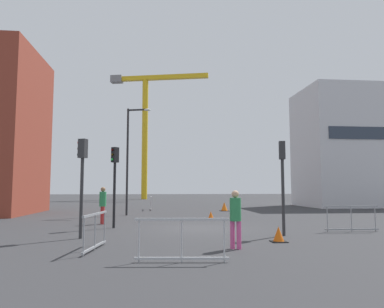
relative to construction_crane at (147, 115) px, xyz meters
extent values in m
plane|color=#333335|center=(3.45, -39.73, -13.06)|extent=(160.00, 160.00, 0.00)
cube|color=silver|center=(20.58, -22.76, -7.40)|extent=(9.91, 7.07, 11.34)
cube|color=#2D3847|center=(20.58, -26.34, -6.47)|extent=(8.32, 0.08, 1.10)
cylinder|color=gold|center=(-0.29, 0.07, -3.77)|extent=(0.90, 0.90, 18.59)
cube|color=gold|center=(2.21, -0.53, 5.92)|extent=(14.46, 4.11, 0.70)
cube|color=slate|center=(-4.86, 1.17, 5.92)|extent=(2.03, 1.59, 1.10)
cylinder|color=#232326|center=(-0.43, -31.79, -9.51)|extent=(0.14, 0.14, 7.12)
cube|color=#232326|center=(0.22, -31.97, -6.05)|extent=(1.32, 0.45, 0.10)
ellipsoid|color=silver|center=(0.87, -32.14, -6.07)|extent=(0.44, 0.24, 0.16)
cylinder|color=black|center=(-0.41, -39.25, -11.57)|extent=(0.12, 0.12, 2.98)
cube|color=black|center=(-0.41, -39.25, -9.73)|extent=(0.37, 0.37, 0.70)
sphere|color=#390605|center=(-0.53, -39.38, -9.51)|extent=(0.11, 0.11, 0.11)
sphere|color=#3C2905|center=(-0.53, -39.38, -9.73)|extent=(0.11, 0.11, 0.11)
sphere|color=green|center=(-0.53, -39.38, -9.95)|extent=(0.11, 0.11, 0.11)
cylinder|color=#2D2D30|center=(-1.22, -42.55, -11.61)|extent=(0.12, 0.12, 2.92)
cube|color=#2D2D30|center=(-1.22, -42.55, -9.80)|extent=(0.35, 0.33, 0.70)
sphere|color=red|center=(-1.38, -42.48, -9.58)|extent=(0.11, 0.11, 0.11)
sphere|color=#3C2905|center=(-1.38, -42.48, -9.80)|extent=(0.11, 0.11, 0.11)
sphere|color=#07330F|center=(-1.38, -42.48, -10.02)|extent=(0.11, 0.11, 0.11)
cylinder|color=#2D2D30|center=(6.36, -42.52, -11.60)|extent=(0.12, 0.12, 2.93)
cube|color=#2D2D30|center=(6.36, -42.52, -9.78)|extent=(0.31, 0.34, 0.70)
sphere|color=#390605|center=(6.41, -42.36, -9.56)|extent=(0.11, 0.11, 0.11)
sphere|color=#3C2905|center=(6.41, -42.36, -9.78)|extent=(0.11, 0.11, 0.11)
sphere|color=green|center=(6.41, -42.36, -10.00)|extent=(0.11, 0.11, 0.11)
cylinder|color=#D14C8C|center=(3.97, -45.31, -12.65)|extent=(0.14, 0.14, 0.83)
cylinder|color=#D14C8C|center=(3.79, -45.22, -12.65)|extent=(0.14, 0.14, 0.83)
cylinder|color=#2D844C|center=(3.88, -45.27, -11.89)|extent=(0.34, 0.34, 0.69)
sphere|color=tan|center=(3.88, -45.27, -11.43)|extent=(0.22, 0.22, 0.22)
cylinder|color=red|center=(-1.13, -37.51, -12.62)|extent=(0.14, 0.14, 0.88)
cylinder|color=red|center=(-1.22, -37.33, -12.62)|extent=(0.14, 0.14, 0.88)
cylinder|color=#2D844C|center=(-1.18, -37.42, -11.82)|extent=(0.34, 0.34, 0.73)
sphere|color=#8C6647|center=(-1.18, -37.42, -11.33)|extent=(0.24, 0.24, 0.24)
cube|color=gray|center=(-0.30, -45.06, -12.01)|extent=(0.36, 2.20, 0.06)
cube|color=gray|center=(-0.30, -45.06, -12.96)|extent=(0.36, 2.20, 0.06)
cylinder|color=gray|center=(-0.44, -46.04, -12.54)|extent=(0.04, 0.04, 1.05)
cylinder|color=gray|center=(-0.30, -45.06, -12.54)|extent=(0.04, 0.04, 1.05)
cylinder|color=gray|center=(-0.16, -44.07, -12.54)|extent=(0.04, 0.04, 1.05)
cube|color=#B2B5BA|center=(1.10, -26.34, -12.01)|extent=(0.11, 2.36, 0.06)
cube|color=#B2B5BA|center=(1.10, -26.34, -12.96)|extent=(0.11, 2.36, 0.06)
cylinder|color=#B2B5BA|center=(1.12, -27.40, -12.54)|extent=(0.04, 0.04, 1.05)
cylinder|color=#B2B5BA|center=(1.10, -26.34, -12.54)|extent=(0.04, 0.04, 1.05)
cylinder|color=#B2B5BA|center=(1.07, -25.28, -12.54)|extent=(0.04, 0.04, 1.05)
cube|color=#B2B5BA|center=(2.12, -47.06, -12.01)|extent=(2.34, 0.28, 0.06)
cube|color=#B2B5BA|center=(2.12, -47.06, -12.96)|extent=(2.34, 0.28, 0.06)
cylinder|color=#B2B5BA|center=(1.07, -46.95, -12.54)|extent=(0.04, 0.04, 1.05)
cylinder|color=#B2B5BA|center=(2.12, -47.06, -12.54)|extent=(0.04, 0.04, 1.05)
cylinder|color=#B2B5BA|center=(3.17, -47.16, -12.54)|extent=(0.04, 0.04, 1.05)
cube|color=gray|center=(9.60, -41.62, -12.01)|extent=(2.30, 0.13, 0.06)
cube|color=gray|center=(9.60, -41.62, -12.96)|extent=(2.30, 0.13, 0.06)
cylinder|color=gray|center=(8.56, -41.59, -12.54)|extent=(0.04, 0.04, 1.05)
cylinder|color=gray|center=(9.60, -41.62, -12.54)|extent=(0.04, 0.04, 1.05)
cylinder|color=gray|center=(10.63, -41.65, -12.54)|extent=(0.04, 0.04, 1.05)
cube|color=black|center=(6.79, -28.18, -13.05)|extent=(0.68, 0.68, 0.03)
cone|color=orange|center=(6.79, -28.18, -12.72)|extent=(0.52, 0.52, 0.69)
cube|color=black|center=(5.63, -44.05, -13.05)|extent=(0.51, 0.51, 0.03)
cone|color=#E55B0F|center=(5.63, -44.05, -12.80)|extent=(0.39, 0.39, 0.52)
cube|color=black|center=(4.63, -35.38, -13.05)|extent=(0.46, 0.46, 0.03)
cone|color=#E55B0F|center=(4.63, -35.38, -12.83)|extent=(0.36, 0.36, 0.47)
camera|label=1|loc=(1.47, -56.13, -11.22)|focal=33.87mm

